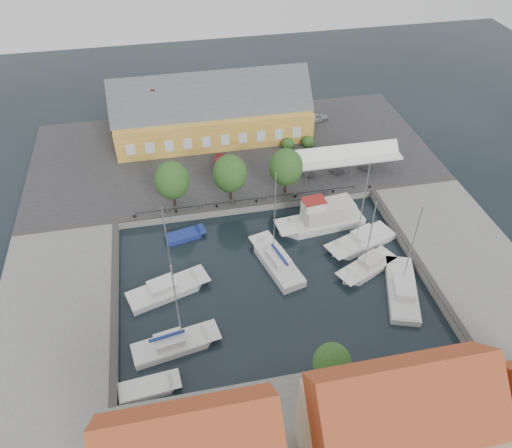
% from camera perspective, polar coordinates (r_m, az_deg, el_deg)
% --- Properties ---
extents(ground, '(140.00, 140.00, 0.00)m').
position_cam_1_polar(ground, '(55.20, 1.25, -5.16)').
color(ground, black).
rests_on(ground, ground).
extents(north_quay, '(56.00, 26.00, 1.00)m').
position_cam_1_polar(north_quay, '(72.55, -2.72, 7.97)').
color(north_quay, '#2D2D30').
rests_on(north_quay, ground).
extents(west_quay, '(12.00, 24.00, 1.00)m').
position_cam_1_polar(west_quay, '(54.35, -21.83, -9.23)').
color(west_quay, slate).
rests_on(west_quay, ground).
extents(east_quay, '(12.00, 24.00, 1.00)m').
position_cam_1_polar(east_quay, '(61.14, 22.29, -2.80)').
color(east_quay, slate).
rests_on(east_quay, ground).
extents(quay_edge_fittings, '(56.00, 24.72, 0.40)m').
position_cam_1_polar(quay_edge_fittings, '(57.83, 0.27, -1.12)').
color(quay_edge_fittings, '#383533').
rests_on(quay_edge_fittings, north_quay).
extents(warehouse, '(28.56, 14.00, 9.55)m').
position_cam_1_polar(warehouse, '(74.90, -5.51, 12.43)').
color(warehouse, '#C4892F').
rests_on(warehouse, north_quay).
extents(tent_canopy, '(14.00, 4.00, 2.83)m').
position_cam_1_polar(tent_canopy, '(67.18, 10.39, 7.61)').
color(tent_canopy, white).
rests_on(tent_canopy, north_quay).
extents(quay_trees, '(18.20, 4.20, 6.30)m').
position_cam_1_polar(quay_trees, '(60.82, -3.00, 5.78)').
color(quay_trees, black).
rests_on(quay_trees, north_quay).
extents(car_silver, '(4.22, 2.33, 1.36)m').
position_cam_1_polar(car_silver, '(79.89, 6.83, 11.99)').
color(car_silver, '#A7A9AF').
rests_on(car_silver, north_quay).
extents(car_red, '(2.21, 4.50, 1.42)m').
position_cam_1_polar(car_red, '(68.46, -4.12, 6.92)').
color(car_red, maroon).
rests_on(car_red, north_quay).
extents(center_sailboat, '(4.81, 9.32, 12.41)m').
position_cam_1_polar(center_sailboat, '(55.36, 2.41, -4.48)').
color(center_sailboat, silver).
rests_on(center_sailboat, ground).
extents(trawler, '(11.13, 4.26, 5.00)m').
position_cam_1_polar(trawler, '(60.48, 7.68, 0.59)').
color(trawler, silver).
rests_on(trawler, ground).
extents(east_boat_a, '(9.07, 5.64, 12.26)m').
position_cam_1_polar(east_boat_a, '(59.28, 11.99, -1.99)').
color(east_boat_a, silver).
rests_on(east_boat_a, ground).
extents(east_boat_b, '(7.76, 5.37, 10.37)m').
position_cam_1_polar(east_boat_b, '(56.36, 12.67, -4.85)').
color(east_boat_b, silver).
rests_on(east_boat_b, ground).
extents(east_boat_c, '(5.57, 9.44, 11.56)m').
position_cam_1_polar(east_boat_c, '(54.70, 16.33, -7.47)').
color(east_boat_c, silver).
rests_on(east_boat_c, ground).
extents(west_boat_c, '(9.05, 5.24, 11.73)m').
position_cam_1_polar(west_boat_c, '(53.49, -10.19, -7.51)').
color(west_boat_c, silver).
rests_on(west_boat_c, ground).
extents(west_boat_d, '(8.64, 3.91, 11.22)m').
position_cam_1_polar(west_boat_d, '(48.95, -9.35, -13.53)').
color(west_boat_d, silver).
rests_on(west_boat_d, ground).
extents(launch_sw, '(5.61, 2.51, 0.98)m').
position_cam_1_polar(launch_sw, '(47.01, -12.16, -17.91)').
color(launch_sw, silver).
rests_on(launch_sw, ground).
extents(launch_nw, '(5.02, 2.84, 0.88)m').
position_cam_1_polar(launch_nw, '(59.56, -8.10, -1.38)').
color(launch_nw, navy).
rests_on(launch_nw, ground).
extents(townhouses, '(36.30, 8.50, 12.00)m').
position_cam_1_polar(townhouses, '(38.15, 12.78, -23.29)').
color(townhouses, beige).
rests_on(townhouses, south_bank).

